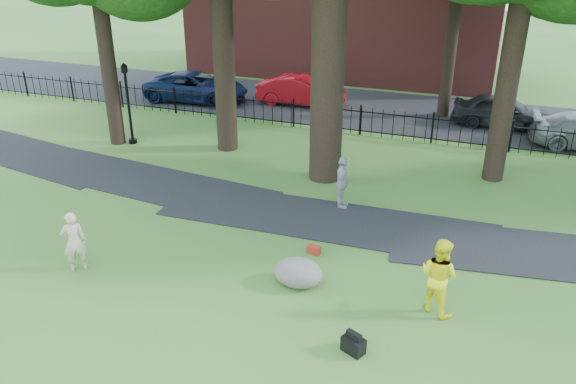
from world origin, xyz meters
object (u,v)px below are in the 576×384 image
at_px(woman, 74,241).
at_px(man, 439,276).
at_px(boulder, 298,271).
at_px(lamppost, 129,105).
at_px(red_sedan, 301,91).

bearing_deg(woman, man, 147.46).
xyz_separation_m(man, boulder, (-3.26, -0.08, -0.56)).
height_order(woman, lamppost, lamppost).
relative_size(woman, lamppost, 0.49).
relative_size(man, lamppost, 0.55).
xyz_separation_m(man, lamppost, (-13.02, 7.12, 0.70)).
xyz_separation_m(woman, lamppost, (-4.32, 8.57, 0.81)).
relative_size(man, red_sedan, 0.42).
height_order(man, lamppost, lamppost).
xyz_separation_m(boulder, lamppost, (-9.76, 7.20, 1.26)).
distance_m(woman, man, 8.82).
bearing_deg(lamppost, red_sedan, 40.46).
distance_m(lamppost, red_sedan, 9.08).
bearing_deg(man, lamppost, -0.68).
xyz_separation_m(woman, red_sedan, (0.20, 16.39, -0.09)).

